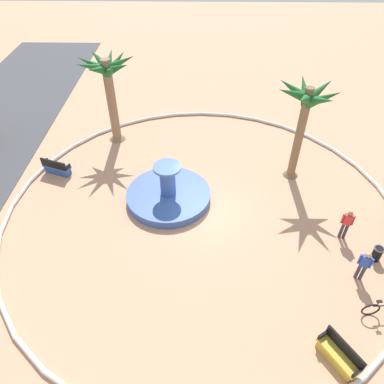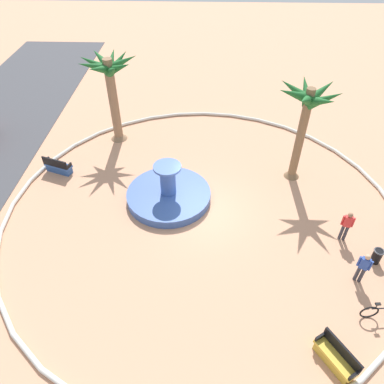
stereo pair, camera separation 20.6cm
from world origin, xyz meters
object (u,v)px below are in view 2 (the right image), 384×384
Objects in this scene: bench_east at (335,358)px; bicycle_red_frame at (382,311)px; trash_bin at (377,256)px; bench_west at (58,167)px; person_cyclist_photo at (347,225)px; person_cyclist_helmet at (363,267)px; palm_tree_by_curb at (306,111)px; palm_tree_near_fountain at (110,79)px; fountain at (169,194)px.

bench_east is 0.94× the size of bicycle_red_frame.
trash_bin is at bearing -15.30° from bicycle_red_frame.
bench_east is at bearing -128.80° from bench_west.
person_cyclist_photo reaches higher than bicycle_red_frame.
palm_tree_by_curb is at bearing 12.63° from person_cyclist_helmet.
person_cyclist_photo is at bearing 41.16° from trash_bin.
bench_west is 16.81m from trash_bin.
palm_tree_near_fountain reaches higher than person_cyclist_photo.
person_cyclist_helmet is at bearing 11.87° from bicycle_red_frame.
bicycle_red_frame reaches higher than trash_bin.
fountain reaches higher than bicycle_red_frame.
bench_west is 0.97× the size of bicycle_red_frame.
bench_east is 16.45m from bench_west.
fountain is at bearing -146.97° from palm_tree_near_fountain.
person_cyclist_helmet is (-4.79, -8.27, 0.61)m from fountain.
palm_tree_near_fountain is at bearing 48.85° from person_cyclist_helmet.
palm_tree_near_fountain is 3.25× the size of bench_west.
bench_east is 5.37m from trash_bin.
fountain is 2.53× the size of bicycle_red_frame.
palm_tree_by_curb is at bearing -72.59° from fountain.
palm_tree_near_fountain reaches higher than fountain.
bicycle_red_frame is at bearing -174.60° from person_cyclist_photo.
trash_bin is at bearing -138.84° from person_cyclist_photo.
palm_tree_near_fountain reaches higher than bench_west.
bench_west is at bearing 142.49° from palm_tree_near_fountain.
bench_east is at bearing -144.10° from palm_tree_near_fountain.
fountain is at bearing 73.05° from person_cyclist_photo.
palm_tree_near_fountain is 3.33× the size of person_cyclist_helmet.
palm_tree_by_curb is 5.80m from person_cyclist_photo.
palm_tree_by_curb is 3.40× the size of bench_east.
bicycle_red_frame is (-8.49, -15.04, 0.04)m from bench_west.
bench_east is at bearing 146.64° from trash_bin.
trash_bin is (4.48, -2.95, 0.04)m from bench_east.
palm_tree_near_fountain is at bearing 33.03° from fountain.
bicycle_red_frame is (1.82, -2.22, 0.04)m from bench_east.
bicycle_red_frame is (-2.67, 0.73, -0.00)m from trash_bin.
palm_tree_by_curb is 11.03m from bench_east.
bench_east is 0.96× the size of person_cyclist_photo.
fountain is at bearing 107.41° from palm_tree_by_curb.
palm_tree_near_fountain is at bearing 55.60° from person_cyclist_photo.
person_cyclist_helmet is at bearing -120.07° from fountain.
bench_east is 2.22× the size of trash_bin.
bicycle_red_frame is at bearing -126.77° from fountain.
person_cyclist_helmet reaches higher than bicycle_red_frame.
person_cyclist_helmet reaches higher than bench_east.
bench_east is 3.98m from person_cyclist_helmet.
trash_bin is at bearing -155.96° from palm_tree_by_curb.
palm_tree_near_fountain reaches higher than person_cyclist_helmet.
bench_west is 16.22m from person_cyclist_helmet.
person_cyclist_photo is at bearing -106.95° from fountain.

